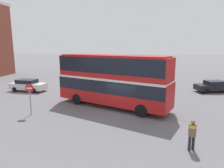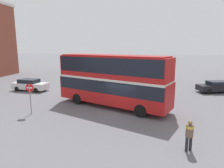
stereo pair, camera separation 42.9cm
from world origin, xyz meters
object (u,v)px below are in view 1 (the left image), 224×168
at_px(parked_car_kerb_far, 28,85).
at_px(no_entry_sign, 30,94).
at_px(parked_car_side_street, 147,77).
at_px(pedestrian_foreground, 192,132).
at_px(double_decker_bus, 112,78).
at_px(parked_car_kerb_near, 214,86).

relative_size(parked_car_kerb_far, no_entry_sign, 1.80).
bearing_deg(parked_car_side_street, pedestrian_foreground, 96.23).
xyz_separation_m(double_decker_bus, parked_car_side_street, (3.71, 13.29, -1.94)).
xyz_separation_m(double_decker_bus, parked_car_kerb_far, (-11.41, 5.12, -2.01)).
bearing_deg(parked_car_kerb_far, no_entry_sign, -51.73).
relative_size(double_decker_bus, no_entry_sign, 4.23).
height_order(pedestrian_foreground, no_entry_sign, no_entry_sign).
height_order(parked_car_side_street, no_entry_sign, no_entry_sign).
height_order(pedestrian_foreground, parked_car_side_street, pedestrian_foreground).
xyz_separation_m(pedestrian_foreground, no_entry_sign, (-11.75, 4.21, 0.71)).
relative_size(pedestrian_foreground, parked_car_kerb_far, 0.37).
bearing_deg(parked_car_kerb_far, pedestrian_foreground, -29.72).
height_order(double_decker_bus, no_entry_sign, double_decker_bus).
distance_m(parked_car_kerb_far, parked_car_side_street, 17.18).
relative_size(double_decker_bus, parked_car_kerb_far, 2.36).
distance_m(pedestrian_foreground, no_entry_sign, 12.50).
height_order(pedestrian_foreground, parked_car_kerb_far, pedestrian_foreground).
xyz_separation_m(double_decker_bus, parked_car_kerb_near, (11.71, 7.77, -2.04)).
height_order(parked_car_kerb_far, parked_car_side_street, parked_car_side_street).
distance_m(parked_car_side_street, no_entry_sign, 19.29).
distance_m(pedestrian_foreground, parked_car_kerb_far, 20.92).
bearing_deg(pedestrian_foreground, no_entry_sign, 39.73).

